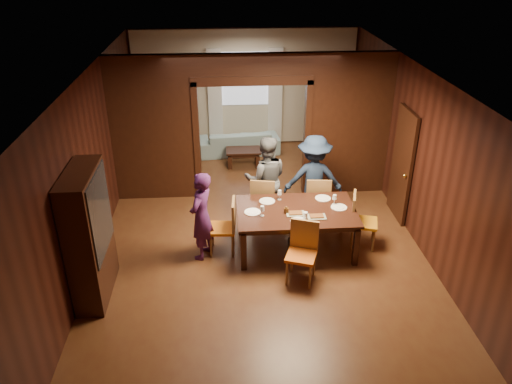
{
  "coord_description": "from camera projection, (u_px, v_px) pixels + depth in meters",
  "views": [
    {
      "loc": [
        -0.57,
        -7.69,
        4.8
      ],
      "look_at": [
        -0.06,
        -0.4,
        1.05
      ],
      "focal_mm": 35.0,
      "sensor_mm": 36.0,
      "label": 1
    }
  ],
  "objects": [
    {
      "name": "chair_far_l",
      "position": [
        264.0,
        200.0,
        9.17
      ],
      "size": [
        0.52,
        0.52,
        0.97
      ],
      "primitive_type": null,
      "rotation": [
        0.0,
        0.0,
        2.94
      ],
      "color": "red",
      "rests_on": "floor"
    },
    {
      "name": "serving_bowl",
      "position": [
        299.0,
        205.0,
        8.33
      ],
      "size": [
        0.33,
        0.33,
        0.08
      ],
      "primitive_type": "imported",
      "color": "black",
      "rests_on": "dining_table"
    },
    {
      "name": "plate_near",
      "position": [
        299.0,
        221.0,
        7.93
      ],
      "size": [
        0.27,
        0.27,
        0.01
      ],
      "primitive_type": "cylinder",
      "color": "silver",
      "rests_on": "dining_table"
    },
    {
      "name": "platter_a",
      "position": [
        295.0,
        213.0,
        8.13
      ],
      "size": [
        0.3,
        0.2,
        0.04
      ],
      "primitive_type": "cube",
      "color": "gray",
      "rests_on": "dining_table"
    },
    {
      "name": "hutch",
      "position": [
        89.0,
        236.0,
        7.11
      ],
      "size": [
        0.4,
        1.2,
        2.0
      ],
      "primitive_type": "cube",
      "color": "black",
      "rests_on": "floor"
    },
    {
      "name": "wineglass_left",
      "position": [
        262.0,
        211.0,
        8.05
      ],
      "size": [
        0.08,
        0.08,
        0.18
      ],
      "primitive_type": null,
      "color": "white",
      "rests_on": "dining_table"
    },
    {
      "name": "dining_table",
      "position": [
        296.0,
        230.0,
        8.44
      ],
      "size": [
        1.97,
        1.23,
        0.76
      ],
      "primitive_type": "cube",
      "color": "black",
      "rests_on": "floor"
    },
    {
      "name": "room_walls",
      "position": [
        251.0,
        120.0,
        10.04
      ],
      "size": [
        5.52,
        9.01,
        2.9
      ],
      "color": "black",
      "rests_on": "floor"
    },
    {
      "name": "window_far",
      "position": [
        245.0,
        79.0,
        12.22
      ],
      "size": [
        1.2,
        0.03,
        1.3
      ],
      "primitive_type": "cube",
      "color": "silver",
      "rests_on": "back_wall"
    },
    {
      "name": "person_grey",
      "position": [
        266.0,
        179.0,
        9.16
      ],
      "size": [
        0.82,
        0.65,
        1.66
      ],
      "primitive_type": "imported",
      "rotation": [
        0.0,
        0.0,
        3.12
      ],
      "color": "#4C4E53",
      "rests_on": "floor"
    },
    {
      "name": "tumbler",
      "position": [
        305.0,
        216.0,
        7.95
      ],
      "size": [
        0.07,
        0.07,
        0.14
      ],
      "primitive_type": "cylinder",
      "color": "silver",
      "rests_on": "dining_table"
    },
    {
      "name": "plate_left",
      "position": [
        252.0,
        212.0,
        8.2
      ],
      "size": [
        0.27,
        0.27,
        0.01
      ],
      "primitive_type": "cylinder",
      "color": "white",
      "rests_on": "dining_table"
    },
    {
      "name": "chair_near",
      "position": [
        301.0,
        254.0,
        7.61
      ],
      "size": [
        0.56,
        0.56,
        0.97
      ],
      "primitive_type": null,
      "rotation": [
        0.0,
        0.0,
        -0.35
      ],
      "color": "#CA5813",
      "rests_on": "floor"
    },
    {
      "name": "chair_far_r",
      "position": [
        317.0,
        199.0,
        9.2
      ],
      "size": [
        0.48,
        0.48,
        0.97
      ],
      "primitive_type": null,
      "rotation": [
        0.0,
        0.0,
        3.03
      ],
      "color": "#C84312",
      "rests_on": "floor"
    },
    {
      "name": "plate_far_r",
      "position": [
        323.0,
        198.0,
        8.63
      ],
      "size": [
        0.27,
        0.27,
        0.01
      ],
      "primitive_type": "cylinder",
      "color": "white",
      "rests_on": "dining_table"
    },
    {
      "name": "chair_right",
      "position": [
        364.0,
        221.0,
        8.49
      ],
      "size": [
        0.54,
        0.54,
        0.97
      ],
      "primitive_type": null,
      "rotation": [
        0.0,
        0.0,
        1.3
      ],
      "color": "orange",
      "rests_on": "floor"
    },
    {
      "name": "plate_far_l",
      "position": [
        267.0,
        201.0,
        8.53
      ],
      "size": [
        0.27,
        0.27,
        0.01
      ],
      "primitive_type": "cylinder",
      "color": "white",
      "rests_on": "dining_table"
    },
    {
      "name": "wineglass_far",
      "position": [
        279.0,
        195.0,
        8.56
      ],
      "size": [
        0.08,
        0.08,
        0.18
      ],
      "primitive_type": null,
      "color": "white",
      "rests_on": "dining_table"
    },
    {
      "name": "sofa",
      "position": [
        239.0,
        142.0,
        12.33
      ],
      "size": [
        2.02,
        0.96,
        0.57
      ],
      "primitive_type": "imported",
      "rotation": [
        0.0,
        0.0,
        3.24
      ],
      "color": "#92B8BF",
      "rests_on": "floor"
    },
    {
      "name": "curtain_left",
      "position": [
        215.0,
        98.0,
        12.34
      ],
      "size": [
        0.35,
        0.06,
        2.4
      ],
      "primitive_type": "cube",
      "color": "white",
      "rests_on": "back_wall"
    },
    {
      "name": "floor",
      "position": [
        258.0,
        233.0,
        9.05
      ],
      "size": [
        9.0,
        9.0,
        0.0
      ],
      "primitive_type": "plane",
      "color": "#542A17",
      "rests_on": "ground"
    },
    {
      "name": "person_purple",
      "position": [
        201.0,
        216.0,
        8.08
      ],
      "size": [
        0.56,
        0.66,
        1.52
      ],
      "primitive_type": "imported",
      "rotation": [
        0.0,
        0.0,
        -1.99
      ],
      "color": "#491C53",
      "rests_on": "floor"
    },
    {
      "name": "coffee_table",
      "position": [
        243.0,
        158.0,
        11.65
      ],
      "size": [
        0.8,
        0.5,
        0.4
      ],
      "primitive_type": "cube",
      "color": "black",
      "rests_on": "floor"
    },
    {
      "name": "curtain_right",
      "position": [
        275.0,
        96.0,
        12.44
      ],
      "size": [
        0.35,
        0.06,
        2.4
      ],
      "primitive_type": "cube",
      "color": "white",
      "rests_on": "back_wall"
    },
    {
      "name": "platter_b",
      "position": [
        317.0,
        216.0,
        8.04
      ],
      "size": [
        0.3,
        0.2,
        0.04
      ],
      "primitive_type": "cube",
      "color": "gray",
      "rests_on": "dining_table"
    },
    {
      "name": "condiment_jar",
      "position": [
        286.0,
        210.0,
        8.16
      ],
      "size": [
        0.08,
        0.08,
        0.11
      ],
      "primitive_type": null,
      "color": "#462910",
      "rests_on": "dining_table"
    },
    {
      "name": "chair_left",
      "position": [
        222.0,
        227.0,
        8.32
      ],
      "size": [
        0.47,
        0.47,
        0.97
      ],
      "primitive_type": null,
      "rotation": [
        0.0,
        0.0,
        -1.64
      ],
      "color": "orange",
      "rests_on": "floor"
    },
    {
      "name": "door_right",
      "position": [
        402.0,
        165.0,
        9.19
      ],
      "size": [
        0.06,
        0.9,
        2.1
      ],
      "primitive_type": "cube",
      "color": "black",
      "rests_on": "floor"
    },
    {
      "name": "wineglass_right",
      "position": [
        334.0,
        200.0,
        8.4
      ],
      "size": [
        0.08,
        0.08,
        0.18
      ],
      "primitive_type": null,
      "color": "silver",
      "rests_on": "dining_table"
    },
    {
      "name": "plate_right",
      "position": [
        339.0,
        207.0,
        8.34
      ],
      "size": [
        0.27,
        0.27,
        0.01
      ],
      "primitive_type": "cylinder",
      "color": "white",
      "rests_on": "dining_table"
    },
    {
      "name": "ceiling",
      "position": [
        258.0,
        74.0,
        7.73
      ],
      "size": [
        5.5,
        9.0,
        0.02
      ],
      "primitive_type": "cube",
      "color": "silver",
      "rests_on": "room_walls"
    },
    {
      "name": "person_navy",
      "position": [
        314.0,
        179.0,
        9.16
      ],
      "size": [
        1.13,
        0.71,
        1.68
      ],
      "primitive_type": "imported",
      "rotation": [
        0.0,
        0.0,
        3.06
      ],
      "color": "#18253D",
      "rests_on": "floor"
    }
  ]
}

